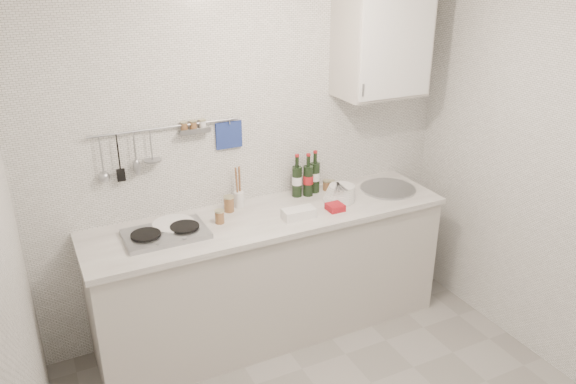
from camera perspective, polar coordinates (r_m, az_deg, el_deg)
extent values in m
cube|color=silver|center=(3.85, -3.77, 3.90)|extent=(3.00, 0.02, 2.50)
cube|color=silver|center=(2.34, -25.31, -12.16)|extent=(0.02, 2.80, 2.50)
cube|color=#BAB4AC|center=(3.95, -1.76, -8.58)|extent=(2.40, 0.60, 0.88)
cube|color=white|center=(3.73, -1.84, -2.55)|extent=(2.44, 0.64, 0.04)
cube|color=black|center=(4.18, -1.81, -13.00)|extent=(2.34, 0.52, 0.10)
cube|color=#93969B|center=(3.51, -12.32, -4.17)|extent=(0.50, 0.32, 0.03)
cylinder|color=black|center=(3.48, -14.25, -4.22)|extent=(0.18, 0.18, 0.01)
cylinder|color=black|center=(3.53, -10.47, -3.49)|extent=(0.18, 0.18, 0.01)
cylinder|color=#93969B|center=(4.16, 10.13, 0.32)|extent=(0.40, 0.40, 0.02)
cylinder|color=#93969B|center=(4.18, 10.07, -0.38)|extent=(0.34, 0.34, 0.10)
cylinder|color=#93969B|center=(3.57, -12.29, 6.42)|extent=(0.95, 0.02, 0.02)
cube|color=navy|center=(3.73, -6.02, 5.78)|extent=(0.18, 0.02, 0.18)
cube|color=#BAB4AC|center=(3.96, 9.49, 14.64)|extent=(0.60, 0.35, 0.70)
cube|color=white|center=(3.82, 11.10, 14.21)|extent=(0.56, 0.01, 0.66)
cylinder|color=#93969B|center=(3.70, 7.64, 10.23)|extent=(0.01, 0.01, 0.08)
cylinder|color=#45659D|center=(3.59, -11.68, -3.62)|extent=(0.27, 0.27, 0.01)
cylinder|color=#45659D|center=(3.59, -11.62, -3.38)|extent=(0.27, 0.27, 0.01)
cylinder|color=#45659D|center=(3.59, -11.56, -3.15)|extent=(0.26, 0.26, 0.01)
cylinder|color=white|center=(3.94, 5.18, -0.74)|extent=(0.22, 0.22, 0.01)
cylinder|color=white|center=(3.94, 5.23, -0.55)|extent=(0.22, 0.22, 0.01)
cylinder|color=white|center=(3.94, 5.28, -0.37)|extent=(0.21, 0.21, 0.01)
cylinder|color=white|center=(3.94, 5.32, -0.18)|extent=(0.21, 0.21, 0.01)
cylinder|color=white|center=(3.94, 5.37, 0.01)|extent=(0.20, 0.20, 0.01)
cylinder|color=white|center=(3.94, 5.41, 0.20)|extent=(0.19, 0.19, 0.01)
cylinder|color=white|center=(3.94, 5.46, 0.38)|extent=(0.19, 0.19, 0.01)
cylinder|color=white|center=(3.94, 5.51, 0.57)|extent=(0.18, 0.18, 0.01)
cube|color=white|center=(3.65, 1.10, -2.18)|extent=(0.22, 0.12, 0.06)
cube|color=red|center=(3.78, 4.81, -1.55)|extent=(0.11, 0.11, 0.04)
cylinder|color=white|center=(3.82, -5.00, -0.73)|extent=(0.07, 0.07, 0.11)
cylinder|color=brown|center=(3.77, -4.94, 1.16)|extent=(0.03, 0.05, 0.21)
cylinder|color=brown|center=(3.78, -5.24, 1.04)|extent=(0.01, 0.04, 0.20)
cylinder|color=brown|center=(3.76, -6.02, -1.27)|extent=(0.07, 0.07, 0.10)
cylinder|color=tan|center=(3.74, -6.05, -0.51)|extent=(0.07, 0.07, 0.01)
cylinder|color=brown|center=(4.09, 3.96, 0.63)|extent=(0.06, 0.06, 0.07)
cylinder|color=tan|center=(4.08, 3.97, 1.12)|extent=(0.06, 0.06, 0.01)
cylinder|color=brown|center=(4.09, 4.42, 0.61)|extent=(0.05, 0.05, 0.06)
cylinder|color=tan|center=(4.08, 4.44, 1.08)|extent=(0.06, 0.06, 0.01)
cylinder|color=brown|center=(3.61, -6.96, -2.57)|extent=(0.06, 0.06, 0.08)
cylinder|color=tan|center=(3.59, -6.99, -1.93)|extent=(0.06, 0.06, 0.01)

